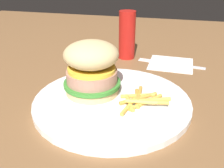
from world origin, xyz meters
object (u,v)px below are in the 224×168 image
object	(u,v)px
plate	(112,101)
fries_pile	(141,100)
fork	(170,63)
sandwich	(92,68)
napkin	(171,64)
ketchup_bottle	(127,35)

from	to	relation	value
plate	fries_pile	world-z (taller)	fries_pile
fries_pile	fork	xyz separation A→B (m)	(0.04, 0.24, -0.01)
plate	sandwich	bearing A→B (deg)	159.31
sandwich	napkin	distance (m)	0.27
sandwich	fork	world-z (taller)	sandwich
plate	sandwich	size ratio (longest dim) A/B	2.66
sandwich	napkin	size ratio (longest dim) A/B	0.99
fork	ketchup_bottle	world-z (taller)	ketchup_bottle
napkin	plate	bearing A→B (deg)	-112.74
fork	ketchup_bottle	bearing A→B (deg)	170.56
sandwich	ketchup_bottle	xyz separation A→B (m)	(0.02, 0.24, 0.00)
sandwich	ketchup_bottle	distance (m)	0.24
sandwich	fries_pile	bearing A→B (deg)	-10.00
ketchup_bottle	fork	bearing A→B (deg)	-9.44
plate	fork	distance (m)	0.25
fries_pile	ketchup_bottle	world-z (taller)	ketchup_bottle
fries_pile	sandwich	bearing A→B (deg)	170.00
plate	ketchup_bottle	world-z (taller)	ketchup_bottle
napkin	fork	world-z (taller)	fork
sandwich	ketchup_bottle	world-z (taller)	ketchup_bottle
fork	ketchup_bottle	size ratio (longest dim) A/B	1.37
fries_pile	fork	distance (m)	0.24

